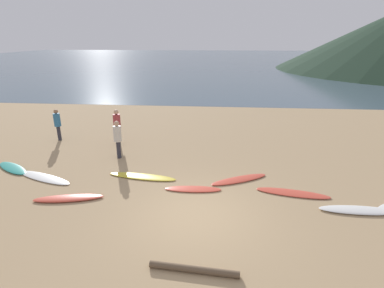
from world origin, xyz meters
TOP-DOWN VIEW (x-y plane):
  - ground_plane at (0.00, 10.00)m, footprint 120.00×120.00m
  - ocean_water at (0.00, 64.74)m, footprint 140.00×100.00m
  - surfboard_0 at (-7.52, 2.68)m, footprint 1.92×1.50m
  - surfboard_1 at (-5.82, 1.98)m, footprint 2.57×1.41m
  - surfboard_2 at (-4.17, 0.57)m, footprint 2.27×0.93m
  - surfboard_3 at (-2.18, 2.38)m, footprint 2.67×0.89m
  - surfboard_4 at (-0.20, 1.56)m, footprint 1.97×0.55m
  - surfboard_5 at (1.44, 2.43)m, footprint 2.24×1.46m
  - surfboard_6 at (3.17, 1.56)m, footprint 2.46×0.94m
  - surfboard_7 at (4.92, 0.62)m, footprint 2.36×0.53m
  - person_0 at (-4.24, 5.98)m, footprint 0.35×0.35m
  - person_1 at (-3.64, 4.20)m, footprint 0.33×0.33m
  - person_3 at (-7.41, 6.27)m, footprint 0.32×0.32m
  - driftwood_log at (0.14, -2.28)m, footprint 2.05×0.33m

SIDE VIEW (x-z plane):
  - ground_plane at x=0.00m, z-range -0.20..0.00m
  - ocean_water at x=0.00m, z-range 0.00..0.00m
  - surfboard_1 at x=-5.82m, z-range 0.00..0.06m
  - surfboard_6 at x=3.17m, z-range 0.00..0.06m
  - surfboard_4 at x=-0.20m, z-range 0.00..0.06m
  - surfboard_3 at x=-2.18m, z-range 0.00..0.07m
  - surfboard_5 at x=1.44m, z-range 0.00..0.07m
  - surfboard_0 at x=-7.52m, z-range 0.00..0.09m
  - surfboard_7 at x=4.92m, z-range 0.00..0.09m
  - surfboard_2 at x=-4.17m, z-range 0.00..0.10m
  - driftwood_log at x=0.14m, z-range 0.00..0.16m
  - person_3 at x=-7.41m, z-range 0.14..1.75m
  - person_1 at x=-3.64m, z-range 0.15..1.81m
  - person_0 at x=-4.24m, z-range 0.15..1.87m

